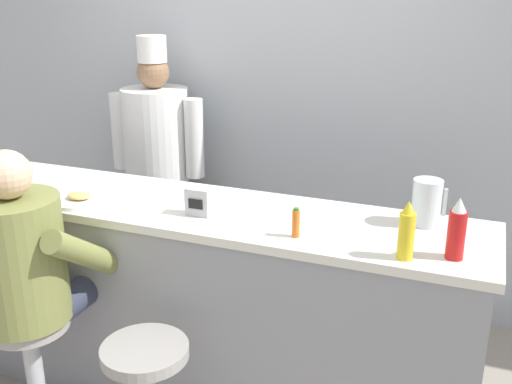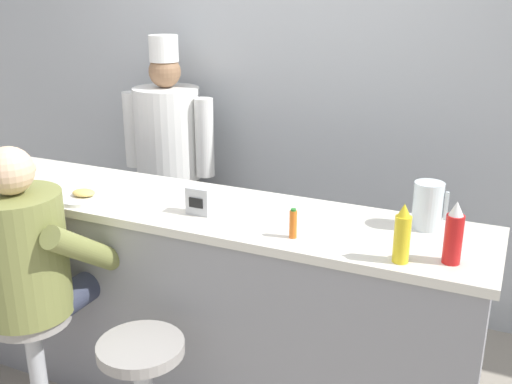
# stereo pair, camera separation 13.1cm
# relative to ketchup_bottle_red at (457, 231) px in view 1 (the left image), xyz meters

# --- Properties ---
(wall_back) EXTENTS (10.00, 0.06, 2.70)m
(wall_back) POSITION_rel_ketchup_bottle_red_xyz_m (-1.28, 1.42, 0.19)
(wall_back) COLOR #B2B7BC
(wall_back) RESTS_ON ground_plane
(diner_counter) EXTENTS (2.93, 0.62, 1.04)m
(diner_counter) POSITION_rel_ketchup_bottle_red_xyz_m (-1.28, 0.15, -0.63)
(diner_counter) COLOR gray
(diner_counter) RESTS_ON ground_plane
(ketchup_bottle_red) EXTENTS (0.07, 0.07, 0.25)m
(ketchup_bottle_red) POSITION_rel_ketchup_bottle_red_xyz_m (0.00, 0.00, 0.00)
(ketchup_bottle_red) COLOR red
(ketchup_bottle_red) RESTS_ON diner_counter
(mustard_bottle_yellow) EXTENTS (0.06, 0.06, 0.23)m
(mustard_bottle_yellow) POSITION_rel_ketchup_bottle_red_xyz_m (-0.18, -0.07, -0.01)
(mustard_bottle_yellow) COLOR yellow
(mustard_bottle_yellow) RESTS_ON diner_counter
(hot_sauce_bottle_orange) EXTENTS (0.03, 0.03, 0.13)m
(hot_sauce_bottle_orange) POSITION_rel_ketchup_bottle_red_xyz_m (-0.63, -0.03, -0.05)
(hot_sauce_bottle_orange) COLOR orange
(hot_sauce_bottle_orange) RESTS_ON diner_counter
(water_pitcher_clear) EXTENTS (0.15, 0.13, 0.21)m
(water_pitcher_clear) POSITION_rel_ketchup_bottle_red_xyz_m (-0.14, 0.31, -0.01)
(water_pitcher_clear) COLOR silver
(water_pitcher_clear) RESTS_ON diner_counter
(breakfast_plate) EXTENTS (0.26, 0.26, 0.05)m
(breakfast_plate) POSITION_rel_ketchup_bottle_red_xyz_m (-1.73, -0.01, -0.10)
(breakfast_plate) COLOR white
(breakfast_plate) RESTS_ON diner_counter
(cereal_bowl) EXTENTS (0.14, 0.14, 0.05)m
(cereal_bowl) POSITION_rel_ketchup_bottle_red_xyz_m (-2.11, -0.05, -0.09)
(cereal_bowl) COLOR #B24C47
(cereal_bowl) RESTS_ON diner_counter
(coffee_mug_tan) EXTENTS (0.12, 0.08, 0.09)m
(coffee_mug_tan) POSITION_rel_ketchup_bottle_red_xyz_m (-2.28, 0.17, -0.07)
(coffee_mug_tan) COLOR beige
(coffee_mug_tan) RESTS_ON diner_counter
(napkin_dispenser_chrome) EXTENTS (0.11, 0.07, 0.13)m
(napkin_dispenser_chrome) POSITION_rel_ketchup_bottle_red_xyz_m (-1.12, 0.05, -0.05)
(napkin_dispenser_chrome) COLOR silver
(napkin_dispenser_chrome) RESTS_ON diner_counter
(diner_seated_olive) EXTENTS (0.61, 0.60, 1.41)m
(diner_seated_olive) POSITION_rel_ketchup_bottle_red_xyz_m (-1.74, -0.40, -0.29)
(diner_seated_olive) COLOR #B2B5BA
(diner_seated_olive) RESTS_ON ground_plane
(cook_in_whites_near) EXTENTS (0.68, 0.43, 1.74)m
(cook_in_whites_near) POSITION_rel_ketchup_bottle_red_xyz_m (-1.96, 1.12, -0.20)
(cook_in_whites_near) COLOR #232328
(cook_in_whites_near) RESTS_ON ground_plane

